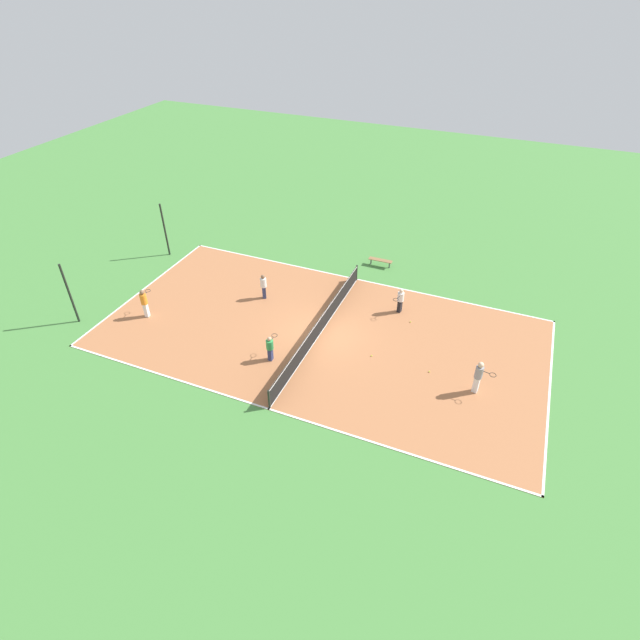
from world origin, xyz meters
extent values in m
plane|color=#47843D|center=(0.00, 0.00, 0.00)|extent=(80.00, 80.00, 0.00)
cube|color=#AD6B42|center=(0.00, 0.00, 0.01)|extent=(11.97, 23.12, 0.02)
cube|color=white|center=(-5.94, 0.00, 0.02)|extent=(0.10, 23.12, 0.00)
cube|color=white|center=(5.94, 0.00, 0.02)|extent=(0.10, 23.12, 0.00)
cube|color=white|center=(0.00, -11.51, 0.02)|extent=(11.97, 0.10, 0.00)
cube|color=white|center=(0.00, 11.51, 0.02)|extent=(11.97, 0.10, 0.00)
cube|color=white|center=(0.00, 0.00, 0.02)|extent=(11.97, 0.10, 0.00)
cylinder|color=black|center=(-5.84, 0.00, 0.54)|extent=(0.10, 0.10, 1.04)
cylinder|color=black|center=(5.84, 0.00, 0.54)|extent=(0.10, 0.10, 1.04)
cube|color=black|center=(0.00, 0.00, 0.52)|extent=(11.67, 0.03, 0.99)
cube|color=white|center=(0.00, 0.00, 0.98)|extent=(11.67, 0.04, 0.06)
cube|color=olive|center=(8.10, -0.84, 0.43)|extent=(0.36, 1.54, 0.04)
cylinder|color=#4C4C51|center=(8.10, -1.46, 0.21)|extent=(0.08, 0.08, 0.41)
cylinder|color=#4C4C51|center=(8.10, -0.22, 0.21)|extent=(0.08, 0.08, 0.41)
cube|color=white|center=(-2.28, 9.49, 0.45)|extent=(0.29, 0.25, 0.85)
cylinder|color=orange|center=(-2.28, 9.49, 1.18)|extent=(0.43, 0.43, 0.60)
sphere|color=brown|center=(-2.28, 9.49, 1.60)|extent=(0.26, 0.26, 0.26)
cylinder|color=#262626|center=(-1.96, 9.56, 1.33)|extent=(0.28, 0.09, 0.03)
torus|color=black|center=(-1.69, 9.62, 1.33)|extent=(0.37, 0.37, 0.02)
cube|color=black|center=(3.57, -3.36, 0.40)|extent=(0.29, 0.25, 0.75)
cylinder|color=white|center=(3.57, -3.36, 1.03)|extent=(0.43, 0.43, 0.52)
sphere|color=beige|center=(3.57, -3.36, 1.41)|extent=(0.22, 0.22, 0.22)
cylinder|color=#262626|center=(3.26, -3.29, 1.16)|extent=(0.28, 0.09, 0.03)
torus|color=black|center=(2.98, -3.23, 1.16)|extent=(0.36, 0.36, 0.02)
cube|color=navy|center=(1.88, 4.33, 0.41)|extent=(0.32, 0.31, 0.78)
cylinder|color=silver|center=(1.88, 4.33, 1.07)|extent=(0.50, 0.50, 0.55)
sphere|color=brown|center=(1.88, 4.33, 1.46)|extent=(0.23, 0.23, 0.23)
cube|color=white|center=(-1.29, -8.28, 0.46)|extent=(0.25, 0.29, 0.88)
cylinder|color=gray|center=(-1.29, -8.28, 1.21)|extent=(0.43, 0.43, 0.62)
sphere|color=beige|center=(-1.29, -8.28, 1.66)|extent=(0.26, 0.26, 0.26)
cylinder|color=#262626|center=(-1.36, -8.59, 1.37)|extent=(0.09, 0.28, 0.03)
torus|color=black|center=(-1.41, -8.87, 1.37)|extent=(0.36, 0.36, 0.02)
cube|color=navy|center=(-2.91, 1.45, 0.38)|extent=(0.26, 0.22, 0.71)
cylinder|color=green|center=(-2.91, 1.45, 0.98)|extent=(0.38, 0.38, 0.49)
sphere|color=tan|center=(-2.91, 1.45, 1.33)|extent=(0.21, 0.21, 0.21)
cylinder|color=#262626|center=(-2.59, 1.47, 1.10)|extent=(0.28, 0.05, 0.03)
torus|color=black|center=(-2.31, 1.49, 1.10)|extent=(0.32, 0.32, 0.02)
sphere|color=#CCE033|center=(2.82, -4.21, 0.06)|extent=(0.07, 0.07, 0.07)
sphere|color=#CCE033|center=(-0.79, -6.07, 0.06)|extent=(0.07, 0.07, 0.07)
sphere|color=#CCE033|center=(-0.74, -3.12, 0.06)|extent=(0.07, 0.07, 0.07)
cylinder|color=black|center=(-4.10, 12.70, 1.80)|extent=(0.12, 0.12, 3.61)
cylinder|color=black|center=(4.10, 12.70, 1.80)|extent=(0.12, 0.12, 3.61)
camera|label=1|loc=(-19.36, -8.09, 16.38)|focal=28.00mm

